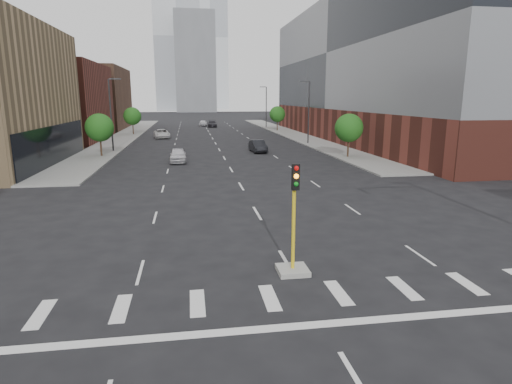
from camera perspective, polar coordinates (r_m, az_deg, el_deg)
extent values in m
cube|color=gray|center=(81.51, -16.81, 7.28)|extent=(5.00, 92.00, 0.15)
cube|color=gray|center=(82.93, 4.37, 7.86)|extent=(5.00, 92.00, 0.15)
cube|color=brown|center=(76.23, -27.42, 10.57)|extent=(20.00, 22.00, 12.00)
cube|color=brown|center=(101.26, -22.83, 11.42)|extent=(20.00, 24.00, 13.00)
cube|color=brown|center=(74.51, 17.98, 8.63)|extent=(24.00, 70.00, 5.00)
cube|color=slate|center=(74.68, 18.57, 17.07)|extent=(24.00, 70.00, 17.00)
cube|color=#B2B7BC|center=(228.25, -10.43, 19.46)|extent=(22.00, 22.00, 70.00)
cube|color=#B2B7BC|center=(268.89, -6.20, 19.58)|extent=(20.00, 20.00, 80.00)
cube|color=slate|center=(207.06, -8.11, 16.65)|extent=(18.00, 18.00, 44.00)
cube|color=#999993|center=(17.31, 4.90, -10.35)|extent=(1.20, 1.20, 0.20)
cylinder|color=gold|center=(16.72, 5.01, -4.98)|extent=(0.14, 0.14, 3.20)
cube|color=black|center=(16.05, 5.31, 2.00)|extent=(0.28, 0.18, 1.00)
sphere|color=red|center=(15.89, 5.42, 3.18)|extent=(0.18, 0.18, 0.18)
sphere|color=orange|center=(15.94, 5.40, 2.11)|extent=(0.18, 0.18, 0.18)
sphere|color=#0C7F19|center=(16.00, 5.37, 1.06)|extent=(0.18, 0.18, 0.18)
cylinder|color=#2D2D30|center=(63.92, 7.04, 10.39)|extent=(0.20, 0.20, 9.00)
cube|color=#2D2D30|center=(63.71, 6.43, 14.45)|extent=(1.40, 0.22, 0.15)
cylinder|color=#2D2D30|center=(98.05, 1.38, 11.20)|extent=(0.20, 0.20, 9.00)
cube|color=#2D2D30|center=(97.91, 0.92, 13.84)|extent=(1.40, 0.22, 0.15)
cylinder|color=#2D2D30|center=(57.33, -18.78, 9.58)|extent=(0.20, 0.20, 9.00)
cube|color=#2D2D30|center=(57.20, -18.30, 14.13)|extent=(1.40, 0.22, 0.15)
cylinder|color=#382619|center=(52.77, -19.95, 5.50)|extent=(0.20, 0.20, 1.75)
sphere|color=#225216|center=(52.57, -20.15, 8.07)|extent=(3.20, 3.20, 3.20)
cylinder|color=#382619|center=(82.30, -16.06, 8.04)|extent=(0.20, 0.20, 1.75)
sphere|color=#225216|center=(82.17, -16.17, 9.69)|extent=(3.20, 3.20, 3.20)
cylinder|color=#382619|center=(50.13, 12.16, 5.64)|extent=(0.20, 0.20, 1.75)
sphere|color=#225216|center=(49.91, 12.29, 8.35)|extent=(3.20, 3.20, 3.20)
cylinder|color=#382619|center=(88.49, 2.85, 8.79)|extent=(0.20, 0.20, 1.75)
sphere|color=#225216|center=(88.37, 2.86, 10.33)|extent=(3.20, 3.20, 3.20)
imported|color=silver|center=(46.52, -10.36, 4.86)|extent=(1.78, 4.41, 1.50)
imported|color=black|center=(54.23, 0.25, 6.13)|extent=(1.87, 4.65, 1.50)
imported|color=silver|center=(74.53, -12.44, 7.59)|extent=(3.12, 5.62, 1.49)
imported|color=black|center=(100.32, -5.85, 9.02)|extent=(2.32, 5.20, 1.48)
imported|color=silver|center=(104.27, -7.08, 9.11)|extent=(2.16, 4.31, 1.41)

